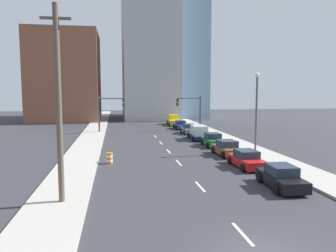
{
  "coord_description": "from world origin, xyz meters",
  "views": [
    {
      "loc": [
        -5.45,
        -11.16,
        6.25
      ],
      "look_at": [
        0.67,
        26.81,
        2.2
      ],
      "focal_mm": 35.0,
      "sensor_mm": 36.0,
      "label": 1
    }
  ],
  "objects_px": {
    "sedan_brown": "(227,148)",
    "box_truck_navy": "(199,133)",
    "traffic_signal_left": "(107,109)",
    "utility_pole_left_near": "(59,104)",
    "sedan_black": "(281,177)",
    "pickup_truck_yellow": "(174,121)",
    "sedan_blue": "(180,125)",
    "sedan_red": "(246,159)",
    "sedan_gray": "(189,129)",
    "street_lamp": "(256,107)",
    "sedan_green": "(213,140)",
    "traffic_barrel": "(109,158)",
    "traffic_signal_right": "(193,108)"
  },
  "relations": [
    {
      "from": "traffic_signal_right",
      "to": "traffic_barrel",
      "type": "xyz_separation_m",
      "value": [
        -12.76,
        -22.07,
        -3.16
      ]
    },
    {
      "from": "sedan_brown",
      "to": "sedan_green",
      "type": "distance_m",
      "value": 5.55
    },
    {
      "from": "traffic_signal_right",
      "to": "sedan_blue",
      "type": "distance_m",
      "value": 4.53
    },
    {
      "from": "sedan_brown",
      "to": "sedan_black",
      "type": "bearing_deg",
      "value": -94.35
    },
    {
      "from": "traffic_signal_left",
      "to": "box_truck_navy",
      "type": "xyz_separation_m",
      "value": [
        11.99,
        -9.28,
        -2.75
      ]
    },
    {
      "from": "traffic_barrel",
      "to": "street_lamp",
      "type": "xyz_separation_m",
      "value": [
        14.58,
        2.53,
        4.25
      ]
    },
    {
      "from": "sedan_green",
      "to": "street_lamp",
      "type": "bearing_deg",
      "value": -57.32
    },
    {
      "from": "traffic_barrel",
      "to": "utility_pole_left_near",
      "type": "bearing_deg",
      "value": -103.6
    },
    {
      "from": "traffic_signal_left",
      "to": "sedan_green",
      "type": "bearing_deg",
      "value": -49.92
    },
    {
      "from": "pickup_truck_yellow",
      "to": "traffic_barrel",
      "type": "bearing_deg",
      "value": -106.74
    },
    {
      "from": "sedan_red",
      "to": "sedan_blue",
      "type": "bearing_deg",
      "value": 88.13
    },
    {
      "from": "box_truck_navy",
      "to": "sedan_blue",
      "type": "relative_size",
      "value": 1.22
    },
    {
      "from": "traffic_signal_right",
      "to": "sedan_green",
      "type": "xyz_separation_m",
      "value": [
        -1.18,
        -14.61,
        -2.95
      ]
    },
    {
      "from": "traffic_signal_left",
      "to": "sedan_gray",
      "type": "height_order",
      "value": "traffic_signal_left"
    },
    {
      "from": "sedan_blue",
      "to": "traffic_signal_left",
      "type": "bearing_deg",
      "value": -163.74
    },
    {
      "from": "sedan_brown",
      "to": "box_truck_navy",
      "type": "xyz_separation_m",
      "value": [
        -0.07,
        10.87,
        0.2
      ]
    },
    {
      "from": "utility_pole_left_near",
      "to": "sedan_green",
      "type": "xyz_separation_m",
      "value": [
        14.03,
        17.56,
        -4.88
      ]
    },
    {
      "from": "sedan_green",
      "to": "pickup_truck_yellow",
      "type": "height_order",
      "value": "pickup_truck_yellow"
    },
    {
      "from": "utility_pole_left_near",
      "to": "sedan_brown",
      "type": "relative_size",
      "value": 2.45
    },
    {
      "from": "sedan_green",
      "to": "pickup_truck_yellow",
      "type": "bearing_deg",
      "value": 91.74
    },
    {
      "from": "street_lamp",
      "to": "sedan_blue",
      "type": "relative_size",
      "value": 1.85
    },
    {
      "from": "traffic_barrel",
      "to": "sedan_brown",
      "type": "relative_size",
      "value": 0.21
    },
    {
      "from": "traffic_signal_left",
      "to": "pickup_truck_yellow",
      "type": "bearing_deg",
      "value": 39.36
    },
    {
      "from": "sedan_blue",
      "to": "pickup_truck_yellow",
      "type": "bearing_deg",
      "value": 91.04
    },
    {
      "from": "traffic_barrel",
      "to": "sedan_black",
      "type": "height_order",
      "value": "sedan_black"
    },
    {
      "from": "sedan_black",
      "to": "sedan_blue",
      "type": "relative_size",
      "value": 1.04
    },
    {
      "from": "street_lamp",
      "to": "sedan_brown",
      "type": "height_order",
      "value": "street_lamp"
    },
    {
      "from": "sedan_red",
      "to": "street_lamp",
      "type": "bearing_deg",
      "value": 58.04
    },
    {
      "from": "sedan_red",
      "to": "sedan_gray",
      "type": "relative_size",
      "value": 1.07
    },
    {
      "from": "traffic_signal_left",
      "to": "sedan_brown",
      "type": "distance_m",
      "value": 23.67
    },
    {
      "from": "sedan_brown",
      "to": "sedan_red",
      "type": "bearing_deg",
      "value": -94.68
    },
    {
      "from": "utility_pole_left_near",
      "to": "box_truck_navy",
      "type": "distance_m",
      "value": 27.09
    },
    {
      "from": "traffic_signal_left",
      "to": "sedan_brown",
      "type": "relative_size",
      "value": 1.26
    },
    {
      "from": "utility_pole_left_near",
      "to": "sedan_black",
      "type": "relative_size",
      "value": 2.38
    },
    {
      "from": "sedan_brown",
      "to": "sedan_green",
      "type": "height_order",
      "value": "sedan_green"
    },
    {
      "from": "sedan_red",
      "to": "box_truck_navy",
      "type": "bearing_deg",
      "value": 88.17
    },
    {
      "from": "traffic_signal_right",
      "to": "sedan_blue",
      "type": "bearing_deg",
      "value": 114.48
    },
    {
      "from": "traffic_barrel",
      "to": "sedan_green",
      "type": "distance_m",
      "value": 13.78
    },
    {
      "from": "sedan_black",
      "to": "sedan_green",
      "type": "height_order",
      "value": "sedan_green"
    },
    {
      "from": "traffic_signal_right",
      "to": "sedan_black",
      "type": "bearing_deg",
      "value": -92.93
    },
    {
      "from": "sedan_black",
      "to": "sedan_green",
      "type": "relative_size",
      "value": 1.03
    },
    {
      "from": "utility_pole_left_near",
      "to": "traffic_barrel",
      "type": "xyz_separation_m",
      "value": [
        2.44,
        10.1,
        -5.1
      ]
    },
    {
      "from": "traffic_signal_right",
      "to": "utility_pole_left_near",
      "type": "xyz_separation_m",
      "value": [
        -15.2,
        -32.16,
        1.94
      ]
    },
    {
      "from": "utility_pole_left_near",
      "to": "sedan_blue",
      "type": "relative_size",
      "value": 2.48
    },
    {
      "from": "utility_pole_left_near",
      "to": "sedan_black",
      "type": "height_order",
      "value": "utility_pole_left_near"
    },
    {
      "from": "sedan_green",
      "to": "sedan_blue",
      "type": "bearing_deg",
      "value": 92.16
    },
    {
      "from": "pickup_truck_yellow",
      "to": "sedan_blue",
      "type": "bearing_deg",
      "value": -87.84
    },
    {
      "from": "sedan_red",
      "to": "sedan_gray",
      "type": "distance_m",
      "value": 22.2
    },
    {
      "from": "sedan_brown",
      "to": "box_truck_navy",
      "type": "distance_m",
      "value": 10.87
    },
    {
      "from": "traffic_signal_left",
      "to": "street_lamp",
      "type": "height_order",
      "value": "street_lamp"
    }
  ]
}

